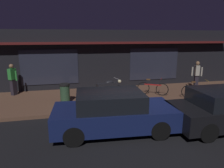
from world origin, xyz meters
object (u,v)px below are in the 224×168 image
(motorcycle, at_px, (108,88))
(bicycle_parked, at_px, (197,91))
(bicycle_extra, at_px, (153,88))
(parked_car_near, at_px, (113,112))
(trash_bin, at_px, (65,93))
(person_bystander, at_px, (197,75))
(person_photographer, at_px, (13,79))

(motorcycle, xyz_separation_m, bicycle_parked, (4.48, -1.04, -0.14))
(bicycle_extra, bearing_deg, bicycle_parked, -26.34)
(bicycle_extra, distance_m, parked_car_near, 4.57)
(motorcycle, xyz_separation_m, trash_bin, (-2.13, -0.47, -0.03))
(bicycle_extra, distance_m, person_bystander, 3.05)
(motorcycle, bearing_deg, person_photographer, 162.89)
(bicycle_parked, xyz_separation_m, person_photographer, (-9.30, 2.52, 0.52))
(parked_car_near, bearing_deg, bicycle_extra, 49.57)
(bicycle_parked, bearing_deg, motorcycle, 166.94)
(bicycle_parked, distance_m, bicycle_extra, 2.25)
(person_bystander, height_order, parked_car_near, person_bystander)
(trash_bin, bearing_deg, person_photographer, 144.06)
(bicycle_parked, height_order, parked_car_near, parked_car_near)
(bicycle_parked, distance_m, trash_bin, 6.64)
(bicycle_parked, relative_size, person_photographer, 0.98)
(bicycle_parked, height_order, trash_bin, trash_bin)
(person_bystander, bearing_deg, motorcycle, -175.08)
(person_photographer, bearing_deg, motorcycle, -17.11)
(bicycle_extra, bearing_deg, person_bystander, 9.72)
(bicycle_parked, distance_m, parked_car_near, 5.57)
(motorcycle, xyz_separation_m, person_bystander, (5.42, 0.47, 0.38))
(motorcycle, xyz_separation_m, person_photographer, (-4.82, 1.48, 0.38))
(bicycle_extra, relative_size, person_photographer, 0.87)
(bicycle_extra, bearing_deg, motorcycle, 179.08)
(bicycle_parked, xyz_separation_m, trash_bin, (-6.61, 0.57, 0.11))
(trash_bin, distance_m, parked_car_near, 3.46)
(person_bystander, xyz_separation_m, parked_car_near, (-5.92, -3.98, -0.32))
(bicycle_extra, xyz_separation_m, parked_car_near, (-2.96, -3.48, 0.20))
(bicycle_extra, relative_size, trash_bin, 1.55)
(bicycle_parked, relative_size, person_bystander, 0.98)
(trash_bin, relative_size, parked_car_near, 0.22)
(motorcycle, relative_size, trash_bin, 1.81)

